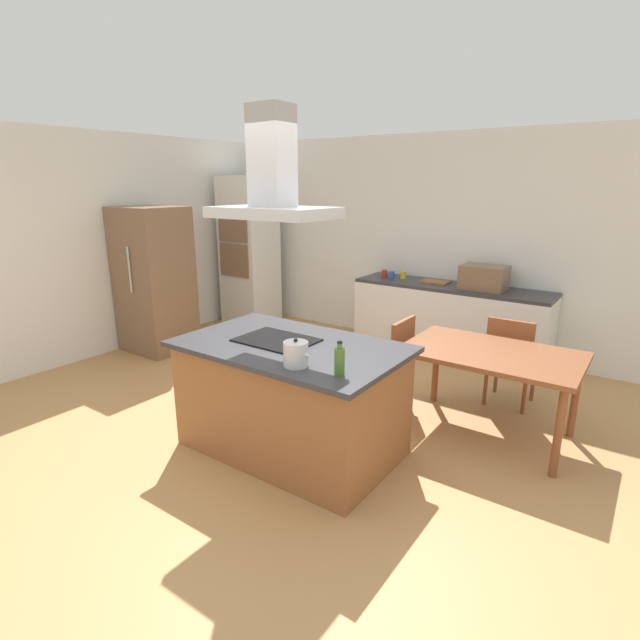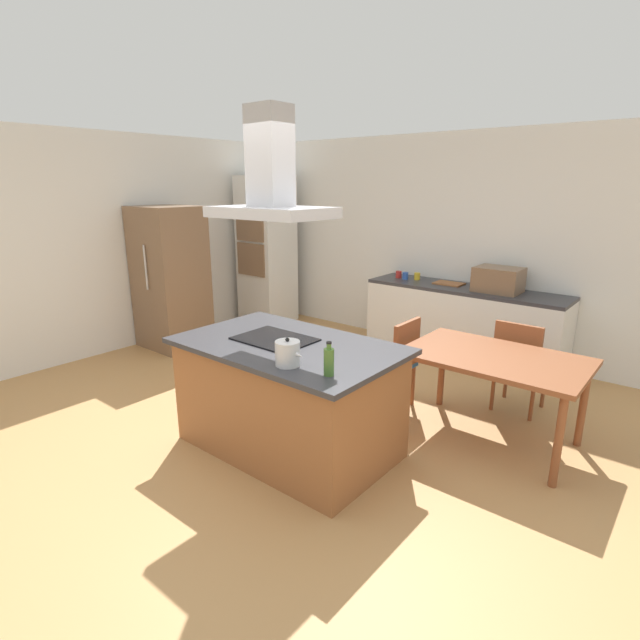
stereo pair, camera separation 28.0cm
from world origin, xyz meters
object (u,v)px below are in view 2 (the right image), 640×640
coffee_mug_yellow (417,276)px  chair_at_left_end (396,359)px  range_hood (271,182)px  coffee_mug_blue (405,276)px  cutting_board (449,283)px  cooktop (275,339)px  countertop_microwave (498,280)px  dining_table (494,365)px  coffee_mug_red (399,274)px  olive_oil_bottle (329,361)px  wall_oven_stack (266,250)px  chair_facing_back_wall (519,361)px  refrigerator (171,278)px  tea_kettle (288,353)px

coffee_mug_yellow → chair_at_left_end: bearing=-66.6°
chair_at_left_end → range_hood: (-0.43, -1.17, 1.59)m
coffee_mug_blue → cutting_board: (0.58, 0.06, -0.04)m
coffee_mug_blue → chair_at_left_end: 1.98m
cooktop → countertop_microwave: 2.97m
dining_table → coffee_mug_red: bearing=138.1°
range_hood → olive_oil_bottle: bearing=-21.3°
olive_oil_bottle → wall_oven_stack: size_ratio=0.10×
chair_at_left_end → cooktop: bearing=-110.3°
wall_oven_stack → chair_facing_back_wall: 4.23m
dining_table → chair_at_left_end: (-0.92, 0.00, -0.16)m
coffee_mug_blue → refrigerator: refrigerator is taller
cooktop → chair_at_left_end: 1.31m
refrigerator → dining_table: size_ratio=1.30×
tea_kettle → wall_oven_stack: wall_oven_stack is taller
cutting_board → dining_table: (1.24, -1.76, -0.24)m
chair_at_left_end → range_hood: 2.02m
countertop_microwave → coffee_mug_blue: bearing=-179.8°
range_hood → dining_table: bearing=40.9°
coffee_mug_red → coffee_mug_yellow: (0.25, 0.04, 0.00)m
coffee_mug_red → wall_oven_stack: 2.20m
coffee_mug_blue → range_hood: bearing=-80.7°
cooktop → chair_facing_back_wall: bearing=53.7°
tea_kettle → wall_oven_stack: size_ratio=0.10×
cooktop → coffee_mug_yellow: 2.96m
cutting_board → chair_facing_back_wall: 1.70m
refrigerator → dining_table: 4.20m
olive_oil_bottle → refrigerator: 3.86m
chair_facing_back_wall → range_hood: (-1.35, -1.83, 1.59)m
chair_at_left_end → coffee_mug_red: bearing=120.4°
cooktop → range_hood: bearing=0.0°
cutting_board → wall_oven_stack: bearing=-174.4°
coffee_mug_yellow → range_hood: (0.33, -2.94, 1.16)m
wall_oven_stack → range_hood: (2.76, -2.65, 1.00)m
tea_kettle → olive_oil_bottle: 0.33m
countertop_microwave → chair_facing_back_wall: size_ratio=0.56×
range_hood → coffee_mug_yellow: bearing=96.5°
coffee_mug_yellow → wall_oven_stack: size_ratio=0.04×
coffee_mug_blue → refrigerator: (-2.37, -1.90, -0.03)m
olive_oil_bottle → chair_at_left_end: 1.60m
coffee_mug_yellow → chair_at_left_end: size_ratio=0.10×
refrigerator → dining_table: refrigerator is taller
coffee_mug_yellow → range_hood: 3.18m
cooktop → tea_kettle: size_ratio=2.70×
coffee_mug_blue → chair_facing_back_wall: 2.14m
cooktop → coffee_mug_yellow: bearing=96.5°
cooktop → dining_table: 1.80m
refrigerator → range_hood: 3.23m
olive_oil_bottle → chair_facing_back_wall: bearing=75.4°
olive_oil_bottle → countertop_microwave: size_ratio=0.46×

